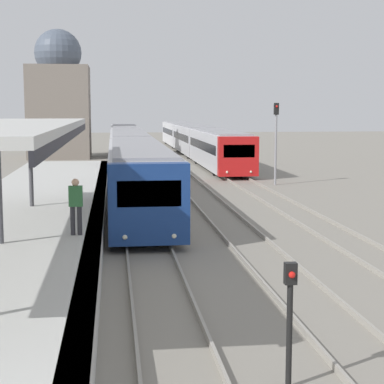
# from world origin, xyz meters

# --- Properties ---
(person_on_platform) EXTENTS (0.40, 0.22, 1.66)m
(person_on_platform) POSITION_xyz_m (-2.21, 12.79, 1.86)
(person_on_platform) COLOR #2D2D33
(person_on_platform) RESTS_ON station_platform
(train_near) EXTENTS (2.62, 52.04, 3.00)m
(train_near) POSITION_xyz_m (0.00, 40.03, 1.67)
(train_near) COLOR navy
(train_near) RESTS_ON ground_plane
(train_far) EXTENTS (2.62, 47.05, 2.95)m
(train_far) POSITION_xyz_m (6.88, 57.80, 1.64)
(train_far) COLOR red
(train_far) RESTS_ON ground_plane
(signal_post_near) EXTENTS (0.20, 0.21, 2.12)m
(signal_post_near) POSITION_xyz_m (1.73, 3.88, 1.30)
(signal_post_near) COLOR black
(signal_post_near) RESTS_ON ground_plane
(signal_mast_far) EXTENTS (0.28, 0.29, 4.94)m
(signal_mast_far) POSITION_xyz_m (8.63, 31.78, 3.11)
(signal_mast_far) COLOR gray
(signal_mast_far) RESTS_ON ground_plane
(distant_domed_building) EXTENTS (5.62, 5.62, 11.88)m
(distant_domed_building) POSITION_xyz_m (-6.04, 55.39, 5.52)
(distant_domed_building) COLOR slate
(distant_domed_building) RESTS_ON ground_plane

